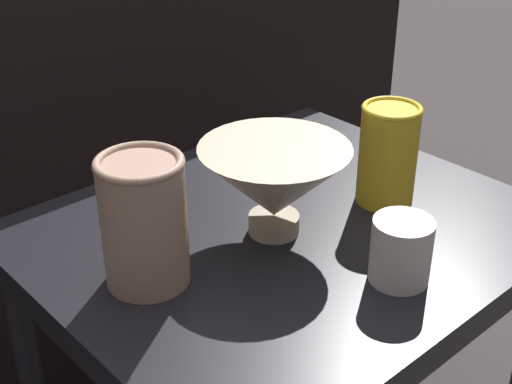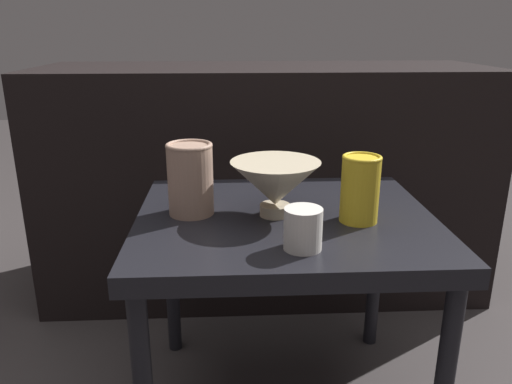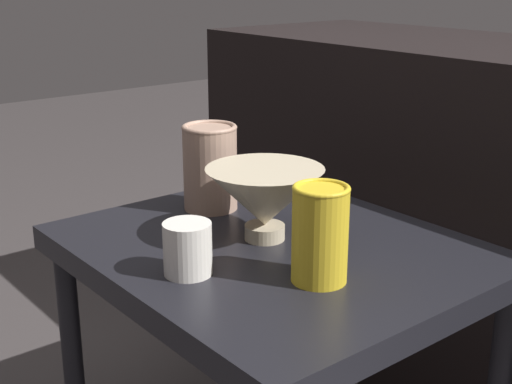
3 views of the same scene
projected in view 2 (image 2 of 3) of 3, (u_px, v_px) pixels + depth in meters
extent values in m
cube|color=black|center=(285.00, 224.00, 1.07)|extent=(0.63, 0.53, 0.04)
cylinder|color=black|center=(172.00, 277.00, 1.35)|extent=(0.04, 0.04, 0.45)
cylinder|color=black|center=(375.00, 272.00, 1.38)|extent=(0.04, 0.04, 0.45)
cube|color=black|center=(265.00, 179.00, 1.70)|extent=(1.43, 0.50, 0.75)
cylinder|color=#C1B293|center=(275.00, 210.00, 1.06)|extent=(0.06, 0.06, 0.02)
cone|color=#C1B293|center=(275.00, 183.00, 1.04)|extent=(0.19, 0.19, 0.09)
cylinder|color=tan|center=(190.00, 180.00, 1.05)|extent=(0.10, 0.10, 0.15)
torus|color=tan|center=(189.00, 145.00, 1.03)|extent=(0.10, 0.10, 0.01)
cylinder|color=gold|center=(360.00, 190.00, 1.01)|extent=(0.08, 0.08, 0.13)
torus|color=gold|center=(362.00, 158.00, 0.99)|extent=(0.08, 0.08, 0.01)
cylinder|color=silver|center=(303.00, 229.00, 0.89)|extent=(0.07, 0.07, 0.08)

